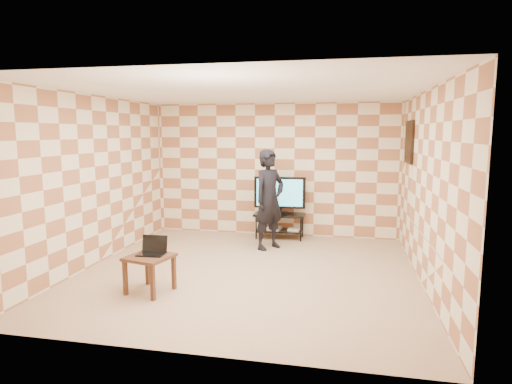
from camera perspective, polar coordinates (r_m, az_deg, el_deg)
floor at (r=6.64m, az=-1.05°, el=-10.59°), size 5.00×5.00×0.00m
wall_back at (r=8.78m, az=2.47°, el=2.97°), size 5.00×0.02×2.70m
wall_front at (r=3.97m, az=-8.97°, el=-3.19°), size 5.00×0.02×2.70m
wall_left at (r=7.30m, az=-20.61°, el=1.46°), size 0.02×5.00×2.70m
wall_right at (r=6.29m, az=21.74°, el=0.44°), size 0.02×5.00×2.70m
ceiling at (r=6.32m, az=-1.11°, el=13.30°), size 5.00×5.00×0.02m
wall_art at (r=7.77m, az=19.74°, el=6.30°), size 0.04×0.72×0.72m
tv_stand at (r=8.59m, az=3.16°, el=-3.79°), size 1.01×0.45×0.50m
tv at (r=8.49m, az=3.19°, el=-0.19°), size 1.02×0.20×0.74m
dvd_player at (r=8.65m, az=2.05°, el=-4.80°), size 0.43×0.34×0.06m
game_console at (r=8.56m, az=5.06°, el=-5.01°), size 0.24×0.19×0.05m
side_table at (r=5.89m, az=-14.01°, el=-9.06°), size 0.64×0.64×0.50m
laptop at (r=5.93m, az=-13.61°, el=-7.53°), size 0.36×0.29×0.23m
person at (r=7.74m, az=1.79°, el=-1.03°), size 0.74×0.79×1.81m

